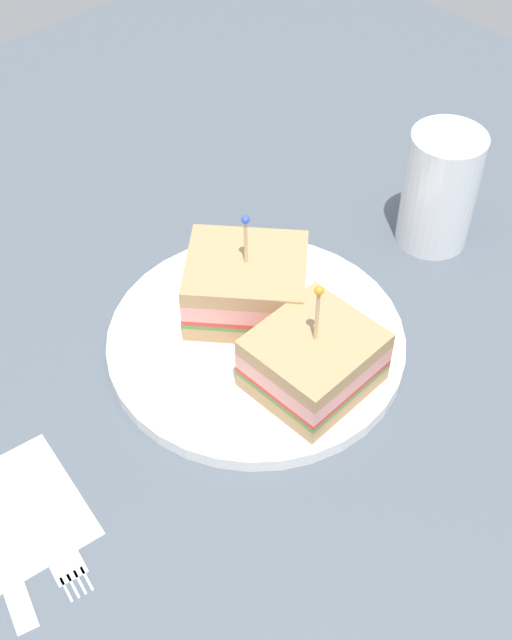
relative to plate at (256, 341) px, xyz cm
name	(u,v)px	position (x,y,z in cm)	size (l,w,h in cm)	color
ground_plane	(256,354)	(0.00, 0.00, -1.64)	(118.23, 118.23, 2.00)	#4C5660
plate	(256,341)	(0.00, 0.00, 0.00)	(25.13, 25.13, 1.28)	white
sandwich_half_front	(246,285)	(1.66, 3.02, 3.39)	(13.01, 13.10, 10.30)	tan
sandwich_half_back	(315,359)	(0.15, -6.63, 3.27)	(9.48, 8.65, 10.65)	tan
drink_glass	(439,196)	(21.90, -1.08, 4.42)	(6.82, 6.82, 11.56)	beige
napkin	(13,514)	(-23.79, -0.02, -0.56)	(10.41, 9.37, 0.15)	white
fork	(56,543)	(-22.86, -4.09, -0.46)	(3.24, 11.90, 0.35)	silver
knife	(5,563)	(-26.26, -2.99, -0.46)	(4.10, 11.99, 0.35)	silver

